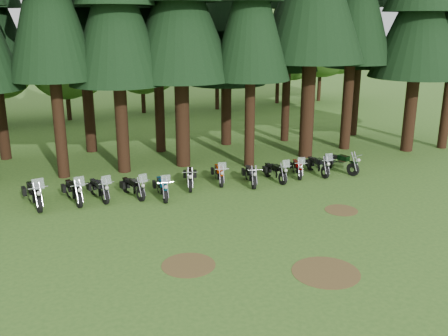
{
  "coord_description": "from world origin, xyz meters",
  "views": [
    {
      "loc": [
        -7.05,
        -16.35,
        7.77
      ],
      "look_at": [
        0.84,
        5.0,
        1.0
      ],
      "focal_mm": 40.0,
      "sensor_mm": 36.0,
      "label": 1
    }
  ],
  "objects_px": {
    "motorcycle_10": "(318,166)",
    "motorcycle_5": "(190,178)",
    "motorcycle_11": "(340,163)",
    "motorcycle_1": "(74,192)",
    "motorcycle_3": "(133,188)",
    "motorcycle_8": "(275,172)",
    "motorcycle_2": "(99,190)",
    "motorcycle_6": "(219,174)",
    "motorcycle_4": "(162,188)",
    "motorcycle_7": "(251,176)",
    "motorcycle_9": "(297,168)",
    "motorcycle_0": "(34,195)"
  },
  "relations": [
    {
      "from": "motorcycle_5",
      "to": "motorcycle_10",
      "type": "height_order",
      "value": "motorcycle_10"
    },
    {
      "from": "motorcycle_2",
      "to": "motorcycle_5",
      "type": "xyz_separation_m",
      "value": [
        4.33,
        0.26,
        -0.01
      ]
    },
    {
      "from": "motorcycle_7",
      "to": "motorcycle_9",
      "type": "relative_size",
      "value": 1.07
    },
    {
      "from": "motorcycle_11",
      "to": "motorcycle_0",
      "type": "bearing_deg",
      "value": 159.33
    },
    {
      "from": "motorcycle_3",
      "to": "motorcycle_10",
      "type": "bearing_deg",
      "value": -16.12
    },
    {
      "from": "motorcycle_4",
      "to": "motorcycle_7",
      "type": "distance_m",
      "value": 4.55
    },
    {
      "from": "motorcycle_1",
      "to": "motorcycle_8",
      "type": "relative_size",
      "value": 1.1
    },
    {
      "from": "motorcycle_5",
      "to": "motorcycle_9",
      "type": "distance_m",
      "value": 5.71
    },
    {
      "from": "motorcycle_1",
      "to": "motorcycle_3",
      "type": "relative_size",
      "value": 1.12
    },
    {
      "from": "motorcycle_0",
      "to": "motorcycle_11",
      "type": "xyz_separation_m",
      "value": [
        15.21,
        -0.23,
        -0.04
      ]
    },
    {
      "from": "motorcycle_5",
      "to": "motorcycle_8",
      "type": "height_order",
      "value": "motorcycle_8"
    },
    {
      "from": "motorcycle_2",
      "to": "motorcycle_7",
      "type": "xyz_separation_m",
      "value": [
        7.25,
        -0.37,
        -0.02
      ]
    },
    {
      "from": "motorcycle_2",
      "to": "motorcycle_8",
      "type": "bearing_deg",
      "value": -15.33
    },
    {
      "from": "motorcycle_5",
      "to": "motorcycle_7",
      "type": "distance_m",
      "value": 2.98
    },
    {
      "from": "motorcycle_7",
      "to": "motorcycle_10",
      "type": "bearing_deg",
      "value": 15.86
    },
    {
      "from": "motorcycle_0",
      "to": "motorcycle_6",
      "type": "distance_m",
      "value": 8.6
    },
    {
      "from": "motorcycle_10",
      "to": "motorcycle_5",
      "type": "bearing_deg",
      "value": 177.86
    },
    {
      "from": "motorcycle_0",
      "to": "motorcycle_6",
      "type": "height_order",
      "value": "motorcycle_0"
    },
    {
      "from": "motorcycle_0",
      "to": "motorcycle_4",
      "type": "distance_m",
      "value": 5.5
    },
    {
      "from": "motorcycle_6",
      "to": "motorcycle_7",
      "type": "distance_m",
      "value": 1.57
    },
    {
      "from": "motorcycle_5",
      "to": "motorcycle_8",
      "type": "bearing_deg",
      "value": 8.36
    },
    {
      "from": "motorcycle_10",
      "to": "motorcycle_11",
      "type": "height_order",
      "value": "motorcycle_10"
    },
    {
      "from": "motorcycle_0",
      "to": "motorcycle_9",
      "type": "relative_size",
      "value": 1.28
    },
    {
      "from": "motorcycle_0",
      "to": "motorcycle_1",
      "type": "bearing_deg",
      "value": -12.94
    },
    {
      "from": "motorcycle_2",
      "to": "motorcycle_11",
      "type": "distance_m",
      "value": 12.48
    },
    {
      "from": "motorcycle_1",
      "to": "motorcycle_3",
      "type": "distance_m",
      "value": 2.6
    },
    {
      "from": "motorcycle_1",
      "to": "motorcycle_6",
      "type": "xyz_separation_m",
      "value": [
        6.96,
        0.37,
        -0.05
      ]
    },
    {
      "from": "motorcycle_1",
      "to": "motorcycle_3",
      "type": "height_order",
      "value": "motorcycle_1"
    },
    {
      "from": "motorcycle_4",
      "to": "motorcycle_9",
      "type": "bearing_deg",
      "value": 9.37
    },
    {
      "from": "motorcycle_9",
      "to": "motorcycle_6",
      "type": "bearing_deg",
      "value": -167.34
    },
    {
      "from": "motorcycle_4",
      "to": "motorcycle_7",
      "type": "bearing_deg",
      "value": 8.16
    },
    {
      "from": "motorcycle_3",
      "to": "motorcycle_7",
      "type": "xyz_separation_m",
      "value": [
        5.75,
        -0.16,
        -0.0
      ]
    },
    {
      "from": "motorcycle_8",
      "to": "motorcycle_6",
      "type": "bearing_deg",
      "value": 161.62
    },
    {
      "from": "motorcycle_5",
      "to": "motorcycle_11",
      "type": "xyz_separation_m",
      "value": [
        8.14,
        -0.42,
        0.03
      ]
    },
    {
      "from": "motorcycle_1",
      "to": "motorcycle_10",
      "type": "relative_size",
      "value": 1.07
    },
    {
      "from": "motorcycle_5",
      "to": "motorcycle_7",
      "type": "bearing_deg",
      "value": 3.52
    },
    {
      "from": "motorcycle_8",
      "to": "motorcycle_10",
      "type": "height_order",
      "value": "motorcycle_10"
    },
    {
      "from": "motorcycle_1",
      "to": "motorcycle_10",
      "type": "xyz_separation_m",
      "value": [
        12.29,
        -0.08,
        -0.03
      ]
    },
    {
      "from": "motorcycle_8",
      "to": "motorcycle_9",
      "type": "relative_size",
      "value": 1.08
    },
    {
      "from": "motorcycle_1",
      "to": "motorcycle_5",
      "type": "height_order",
      "value": "motorcycle_1"
    },
    {
      "from": "motorcycle_5",
      "to": "motorcycle_8",
      "type": "relative_size",
      "value": 1.0
    },
    {
      "from": "motorcycle_2",
      "to": "motorcycle_11",
      "type": "height_order",
      "value": "motorcycle_2"
    },
    {
      "from": "motorcycle_11",
      "to": "motorcycle_9",
      "type": "bearing_deg",
      "value": 155.6
    },
    {
      "from": "motorcycle_6",
      "to": "motorcycle_7",
      "type": "height_order",
      "value": "motorcycle_6"
    },
    {
      "from": "motorcycle_5",
      "to": "motorcycle_8",
      "type": "xyz_separation_m",
      "value": [
        4.28,
        -0.55,
        -0.01
      ]
    },
    {
      "from": "motorcycle_5",
      "to": "motorcycle_11",
      "type": "bearing_deg",
      "value": 12.64
    },
    {
      "from": "motorcycle_4",
      "to": "motorcycle_2",
      "type": "bearing_deg",
      "value": 167.65
    },
    {
      "from": "motorcycle_5",
      "to": "motorcycle_11",
      "type": "relative_size",
      "value": 0.95
    },
    {
      "from": "motorcycle_8",
      "to": "motorcycle_9",
      "type": "bearing_deg",
      "value": 7.75
    },
    {
      "from": "motorcycle_1",
      "to": "motorcycle_10",
      "type": "distance_m",
      "value": 12.29
    }
  ]
}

